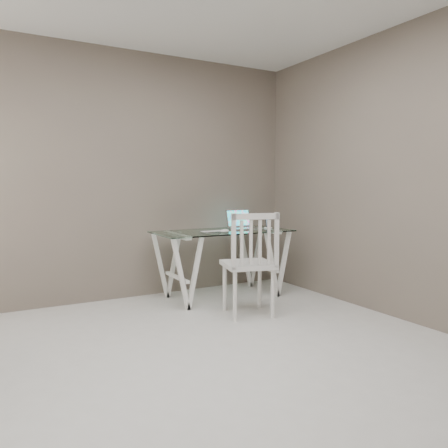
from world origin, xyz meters
The scene contains 7 objects.
room centered at (-0.06, 0.02, 1.72)m, with size 4.50×4.52×2.71m.
desk centered at (0.94, 1.75, 0.38)m, with size 1.50×0.70×0.75m.
chair centered at (0.81, 0.97, 0.55)m, with size 0.55×0.55×1.00m.
laptop centered at (1.26, 1.86, 0.80)m, with size 0.32×0.29×0.22m.
keyboard centered at (0.79, 1.70, 0.75)m, with size 0.28×0.12×0.01m, color silver.
mouse centered at (0.86, 1.57, 0.76)m, with size 0.11×0.07×0.04m, color white.
phone_dock centered at (1.53, 1.73, 0.78)m, with size 0.07×0.07×0.12m.
Camera 1 is at (-1.38, -2.45, 1.24)m, focal length 35.00 mm.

